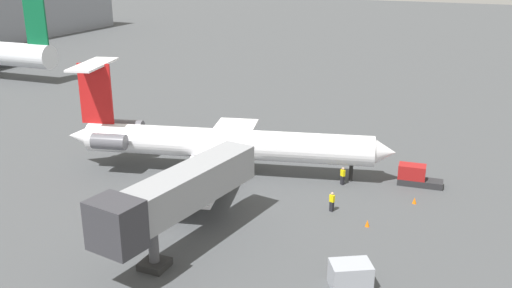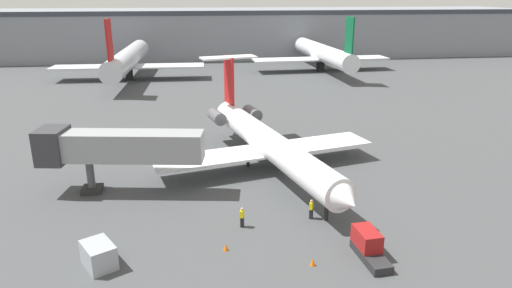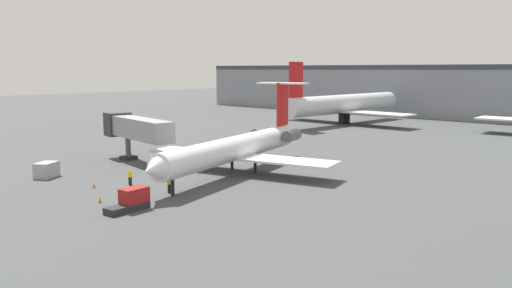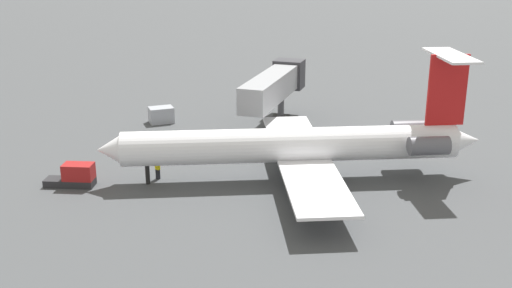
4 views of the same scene
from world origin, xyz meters
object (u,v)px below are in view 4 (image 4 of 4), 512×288
Objects in this scene: ground_crew_marshaller at (158,169)px; ground_crew_loader at (171,147)px; cargo_container_uld at (161,115)px; traffic_cone_near at (90,165)px; regional_jet at (302,144)px; jet_bridge at (276,85)px; baggage_tug_lead at (75,176)px; traffic_cone_mid at (142,146)px.

ground_crew_loader is (-5.79, -0.65, 0.00)m from ground_crew_marshaller.
ground_crew_marshaller is at bearing 16.71° from cargo_container_uld.
traffic_cone_near is (-1.58, -6.70, -0.58)m from ground_crew_marshaller.
jet_bridge is at bearing -164.43° from regional_jet.
baggage_tug_lead is at bearing -4.03° from cargo_container_uld.
regional_jet reaches higher than traffic_cone_near.
ground_crew_loader is 7.39m from traffic_cone_near.
baggage_tug_lead is (8.36, -5.47, -0.02)m from ground_crew_loader.
regional_jet is 18.47× the size of ground_crew_loader.
ground_crew_loader is 3.71m from traffic_cone_mid.
jet_bridge is 3.69× the size of baggage_tug_lead.
cargo_container_uld is 8.75m from traffic_cone_mid.
ground_crew_marshaller is 16.73m from cargo_container_uld.
ground_crew_marshaller is at bearing 76.74° from traffic_cone_near.
ground_crew_loader is 3.07× the size of traffic_cone_near.
baggage_tug_lead is at bearing -33.19° from ground_crew_loader.
jet_bridge is at bearing 94.13° from cargo_container_uld.
jet_bridge is at bearing 155.85° from ground_crew_marshaller.
baggage_tug_lead reaches higher than cargo_container_uld.
regional_jet is at bearing 71.05° from traffic_cone_mid.
traffic_cone_mid is at bearing -108.95° from regional_jet.
cargo_container_uld is 14.58m from traffic_cone_near.
baggage_tug_lead is at bearing -35.12° from jet_bridge.
jet_bridge reaches higher than traffic_cone_near.
regional_jet is 13.19m from ground_crew_loader.
traffic_cone_mid is at bearing 167.75° from baggage_tug_lead.
baggage_tug_lead is 10.16m from traffic_cone_mid.
baggage_tug_lead is at bearing 7.89° from traffic_cone_near.
jet_bridge is 18.89m from ground_crew_marshaller.
traffic_cone_near is at bearing -25.33° from traffic_cone_mid.
cargo_container_uld is at bearing -163.29° from ground_crew_marshaller.
regional_jet reaches higher than traffic_cone_mid.
baggage_tug_lead is (19.49, -13.71, -3.63)m from jet_bridge.
ground_crew_loader is 3.07× the size of traffic_cone_mid.
ground_crew_loader is (-3.86, -12.42, -2.24)m from regional_jet.
ground_crew_marshaller reaches higher than traffic_cone_near.
jet_bridge is 15.59m from traffic_cone_mid.
ground_crew_marshaller is 8.36m from traffic_cone_mid.
baggage_tug_lead is 1.32× the size of cargo_container_uld.
baggage_tug_lead reaches higher than traffic_cone_mid.
cargo_container_uld is (-10.23, -4.16, -0.00)m from ground_crew_loader.
jet_bridge is 4.87× the size of cargo_container_uld.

